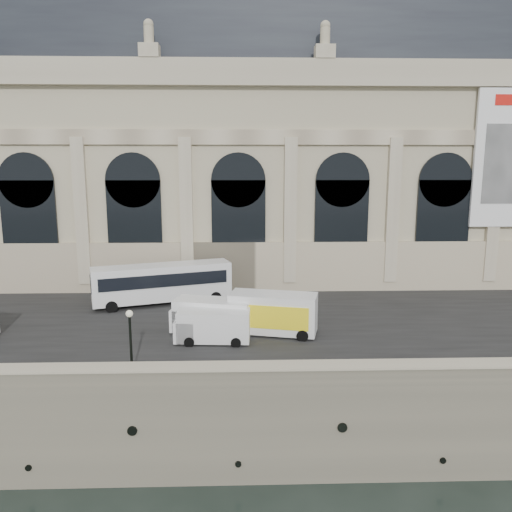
{
  "coord_description": "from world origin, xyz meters",
  "views": [
    {
      "loc": [
        -3.76,
        -26.24,
        18.49
      ],
      "look_at": [
        -2.31,
        22.0,
        9.59
      ],
      "focal_mm": 35.0,
      "sensor_mm": 36.0,
      "label": 1
    }
  ],
  "objects": [
    {
      "name": "museum",
      "position": [
        -5.98,
        30.86,
        19.72
      ],
      "size": [
        69.0,
        18.7,
        29.1
      ],
      "color": "#C2B795",
      "rests_on": "quay"
    },
    {
      "name": "van_b",
      "position": [
        -6.06,
        7.62,
        7.2
      ],
      "size": [
        5.37,
        2.43,
        2.34
      ],
      "color": "white",
      "rests_on": "quay"
    },
    {
      "name": "box_truck",
      "position": [
        -1.84,
        9.41,
        7.55
      ],
      "size": [
        8.01,
        4.16,
        3.08
      ],
      "color": "white",
      "rests_on": "quay"
    },
    {
      "name": "parapet",
      "position": [
        0.0,
        0.6,
        6.62
      ],
      "size": [
        160.0,
        1.4,
        1.21
      ],
      "color": "gray",
      "rests_on": "quay"
    },
    {
      "name": "bus_left",
      "position": [
        -10.88,
        17.71,
        8.03
      ],
      "size": [
        12.47,
        6.28,
        3.63
      ],
      "color": "white",
      "rests_on": "quay"
    },
    {
      "name": "street",
      "position": [
        0.0,
        14.0,
        6.03
      ],
      "size": [
        160.0,
        24.0,
        0.06
      ],
      "primitive_type": "cube",
      "color": "#2D2D2D",
      "rests_on": "quay"
    },
    {
      "name": "ground",
      "position": [
        0.0,
        0.0,
        0.0
      ],
      "size": [
        260.0,
        260.0,
        0.0
      ],
      "primitive_type": "plane",
      "color": "black",
      "rests_on": "ground"
    },
    {
      "name": "lamp_left",
      "position": [
        -10.32,
        1.98,
        8.04
      ],
      "size": [
        0.42,
        0.42,
        4.11
      ],
      "color": "black",
      "rests_on": "quay"
    },
    {
      "name": "quay",
      "position": [
        0.0,
        35.0,
        3.0
      ],
      "size": [
        160.0,
        70.0,
        6.0
      ],
      "primitive_type": "cube",
      "color": "gray",
      "rests_on": "ground"
    },
    {
      "name": "van_c",
      "position": [
        -6.25,
        9.6,
        7.34
      ],
      "size": [
        6.23,
        3.45,
        2.62
      ],
      "color": "white",
      "rests_on": "quay"
    }
  ]
}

